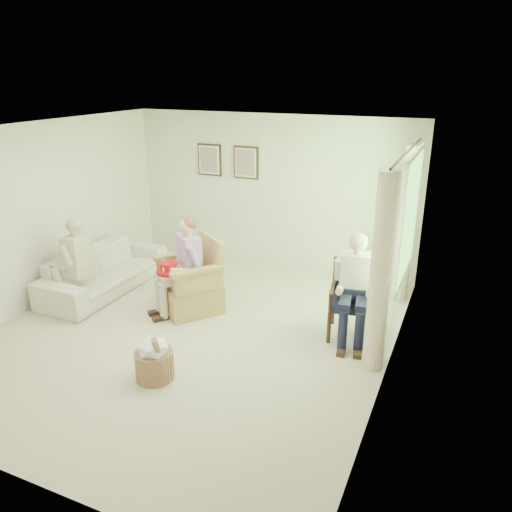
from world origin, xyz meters
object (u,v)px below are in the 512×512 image
(wood_armchair, at_px, (356,296))
(red_hat, at_px, (169,268))
(person_wicker, at_px, (185,260))
(person_sofa, at_px, (74,257))
(person_dark, at_px, (355,281))
(hatbox, at_px, (154,359))
(wicker_armchair, at_px, (191,287))
(sofa, at_px, (104,270))

(wood_armchair, distance_m, red_hat, 2.54)
(person_wicker, distance_m, person_sofa, 1.64)
(person_wicker, distance_m, person_dark, 2.33)
(wood_armchair, bearing_deg, person_dark, -99.94)
(person_sofa, distance_m, hatbox, 2.44)
(wicker_armchair, height_order, hatbox, wicker_armchair)
(wood_armchair, relative_size, person_sofa, 0.73)
(wicker_armchair, bearing_deg, person_dark, 39.97)
(wicker_armchair, relative_size, wood_armchair, 1.10)
(sofa, height_order, red_hat, red_hat)
(wood_armchair, bearing_deg, person_wicker, 179.08)
(sofa, relative_size, hatbox, 3.49)
(red_hat, relative_size, hatbox, 0.56)
(wicker_armchair, height_order, wood_armchair, wicker_armchair)
(person_dark, bearing_deg, wood_armchair, 80.06)
(wood_armchair, height_order, person_dark, person_dark)
(wicker_armchair, xyz_separation_m, person_wicker, (-0.00, -0.14, 0.46))
(sofa, relative_size, red_hat, 6.19)
(red_hat, bearing_deg, wicker_armchair, 60.85)
(wicker_armchair, distance_m, person_sofa, 1.73)
(wicker_armchair, relative_size, sofa, 0.47)
(sofa, bearing_deg, hatbox, -129.30)
(person_wicker, relative_size, red_hat, 3.81)
(red_hat, bearing_deg, sofa, 167.56)
(wicker_armchair, xyz_separation_m, person_sofa, (-1.58, -0.57, 0.41))
(sofa, bearing_deg, red_hat, -102.44)
(person_sofa, xyz_separation_m, hatbox, (2.10, -1.13, -0.50))
(wicker_armchair, xyz_separation_m, person_dark, (2.32, 0.07, 0.46))
(wood_armchair, relative_size, hatbox, 1.50)
(person_wicker, xyz_separation_m, person_sofa, (-1.58, -0.43, -0.05))
(wicker_armchair, bearing_deg, wood_armchair, 43.84)
(person_dark, xyz_separation_m, red_hat, (-2.48, -0.36, -0.09))
(sofa, bearing_deg, person_sofa, 180.00)
(wicker_armchair, bearing_deg, person_sofa, -122.07)
(person_wicker, height_order, red_hat, person_wicker)
(hatbox, bearing_deg, wood_armchair, 47.02)
(sofa, bearing_deg, wood_armchair, -86.98)
(wood_armchair, distance_m, person_wicker, 2.37)
(person_sofa, relative_size, hatbox, 2.05)
(wood_armchair, relative_size, red_hat, 2.67)
(person_wicker, bearing_deg, wicker_armchair, 128.18)
(hatbox, bearing_deg, person_wicker, 108.63)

